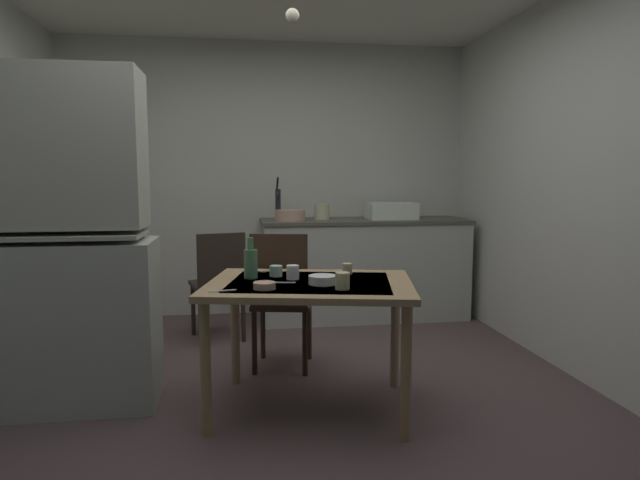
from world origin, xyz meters
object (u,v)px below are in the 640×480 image
Objects in this scene: sink_basin at (391,211)px; serving_bowl_wide at (323,280)px; mixing_bowl_counter at (290,215)px; hutch_cabinet at (55,252)px; hand_pump at (278,201)px; chair_by_counter at (219,282)px; dining_table at (310,298)px; glass_bottle at (251,262)px; chair_far_side at (281,298)px; mug_dark at (293,272)px.

sink_basin reaches higher than serving_bowl_wide.
mixing_bowl_counter is at bearing 89.74° from serving_bowl_wide.
hutch_cabinet is at bearing -144.91° from sink_basin.
chair_by_counter is (-0.53, -0.61, -0.62)m from hand_pump.
hand_pump is 2.07m from dining_table.
glass_bottle reaches higher than chair_by_counter.
sink_basin is at bearing 3.01° from mixing_bowl_counter.
hand_pump reaches higher than dining_table.
chair_by_counter is at bearing 120.35° from chair_far_side.
serving_bowl_wide is (0.06, -0.07, 0.12)m from dining_table.
serving_bowl_wide is 0.22m from mug_dark.
hand_pump is 1.90m from glass_bottle.
mixing_bowl_counter is at bearing 48.15° from hutch_cabinet.
hand_pump is 0.18m from mixing_bowl_counter.
glass_bottle reaches higher than serving_bowl_wide.
chair_by_counter is at bearing -160.35° from sink_basin.
sink_basin is 0.95m from mixing_bowl_counter.
chair_by_counter is at bearing 100.48° from glass_bottle.
hand_pump is 1.95m from mug_dark.
hand_pump is 1.64× the size of glass_bottle.
mixing_bowl_counter is 0.21× the size of dining_table.
chair_far_side is 0.62m from mug_dark.
dining_table is 0.41m from glass_bottle.
mug_dark is (-0.15, 0.16, 0.02)m from serving_bowl_wide.
sink_basin is at bearing 49.38° from chair_far_side.
hand_pump is 0.30× the size of dining_table.
glass_bottle is (-0.24, 0.07, 0.05)m from mug_dark.
glass_bottle reaches higher than chair_far_side.
mixing_bowl_counter is at bearing 77.35° from glass_bottle.
mixing_bowl_counter reaches higher than glass_bottle.
sink_basin reaches higher than chair_by_counter.
chair_far_side is 1.08× the size of chair_by_counter.
sink_basin is 0.46× the size of chair_far_side.
hutch_cabinet reaches higher than chair_by_counter.
mixing_bowl_counter reaches higher than dining_table.
hutch_cabinet is 4.37× the size of sink_basin.
glass_bottle is (1.10, -0.10, -0.07)m from hutch_cabinet.
dining_table is 0.15m from serving_bowl_wide.
mug_dark is (-0.16, -1.83, -0.20)m from mixing_bowl_counter.
chair_by_counter is at bearing 53.10° from hutch_cabinet.
hutch_cabinet is 1.53m from serving_bowl_wide.
sink_basin is 5.41× the size of mug_dark.
sink_basin is 1.06m from hand_pump.
serving_bowl_wide is at bearing -50.35° from dining_table.
hutch_cabinet is at bearing -131.85° from mixing_bowl_counter.
glass_bottle is at bearing -4.99° from hutch_cabinet.
hutch_cabinet is at bearing -128.30° from hand_pump.
sink_basin reaches higher than chair_far_side.
sink_basin is 1.13× the size of hand_pump.
dining_table is 15.80× the size of mug_dark.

